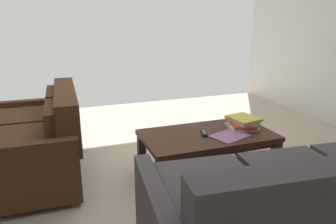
{
  "coord_description": "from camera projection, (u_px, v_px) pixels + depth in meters",
  "views": [
    {
      "loc": [
        0.79,
        2.44,
        1.41
      ],
      "look_at": [
        0.05,
        0.42,
        0.77
      ],
      "focal_mm": 33.48,
      "sensor_mm": 36.0,
      "label": 1
    }
  ],
  "objects": [
    {
      "name": "ground_plane",
      "position": [
        157.0,
        180.0,
        2.86
      ],
      "size": [
        5.65,
        5.39,
        0.01
      ],
      "primitive_type": "cube",
      "color": "beige"
    },
    {
      "name": "coffee_table",
      "position": [
        207.0,
        140.0,
        2.81
      ],
      "size": [
        1.17,
        0.65,
        0.43
      ],
      "color": "#3D2316",
      "rests_on": "ground"
    },
    {
      "name": "tv_remote",
      "position": [
        204.0,
        133.0,
        2.78
      ],
      "size": [
        0.09,
        0.17,
        0.02
      ],
      "color": "black",
      "rests_on": "coffee_table"
    },
    {
      "name": "book_stack",
      "position": [
        243.0,
        123.0,
        2.91
      ],
      "size": [
        0.3,
        0.33,
        0.1
      ],
      "color": "silver",
      "rests_on": "coffee_table"
    },
    {
      "name": "loveseat_near",
      "position": [
        39.0,
        139.0,
        2.87
      ],
      "size": [
        0.82,
        1.43,
        0.8
      ],
      "color": "black",
      "rests_on": "ground"
    },
    {
      "name": "loose_magazine",
      "position": [
        230.0,
        136.0,
        2.72
      ],
      "size": [
        0.37,
        0.32,
        0.01
      ],
      "primitive_type": "cube",
      "rotation": [
        0.0,
        0.0,
        1.91
      ],
      "color": "#996699",
      "rests_on": "coffee_table"
    },
    {
      "name": "sofa_main",
      "position": [
        313.0,
        206.0,
        1.86
      ],
      "size": [
        2.07,
        1.08,
        0.78
      ],
      "color": "black",
      "rests_on": "ground"
    }
  ]
}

